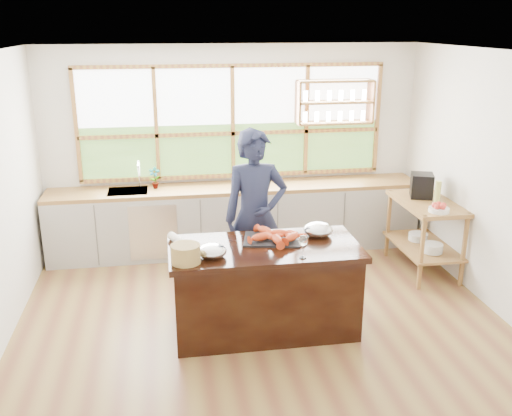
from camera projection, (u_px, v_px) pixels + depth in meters
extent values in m
plane|color=olive|center=(261.00, 319.00, 5.97)|extent=(5.00, 5.00, 0.00)
cube|color=silver|center=(233.00, 148.00, 7.66)|extent=(5.00, 0.02, 2.70)
cube|color=silver|center=(325.00, 302.00, 3.44)|extent=(5.00, 0.02, 2.70)
cube|color=silver|center=(497.00, 184.00, 5.93)|extent=(0.02, 4.50, 2.70)
cube|color=white|center=(262.00, 52.00, 5.13)|extent=(5.00, 4.50, 0.02)
cube|color=#B08739|center=(233.00, 122.00, 7.52)|extent=(4.05, 0.06, 1.50)
cube|color=white|center=(232.00, 95.00, 7.44)|extent=(3.98, 0.01, 0.75)
cube|color=#386322|center=(233.00, 150.00, 7.66)|extent=(3.98, 0.01, 0.70)
cube|color=#B08739|center=(336.00, 81.00, 7.46)|extent=(1.00, 0.28, 0.03)
cube|color=#B08739|center=(335.00, 102.00, 7.55)|extent=(1.00, 0.28, 0.03)
cube|color=#B08739|center=(334.00, 123.00, 7.63)|extent=(1.00, 0.28, 0.03)
cube|color=#B08739|center=(298.00, 103.00, 7.47)|extent=(0.03, 0.28, 0.55)
cube|color=#B08739|center=(371.00, 101.00, 7.63)|extent=(0.03, 0.28, 0.55)
cube|color=#A7A49D|center=(237.00, 220.00, 7.66)|extent=(4.90, 0.62, 0.85)
cube|color=silver|center=(153.00, 232.00, 7.19)|extent=(0.60, 0.01, 0.72)
cube|color=olive|center=(236.00, 188.00, 7.52)|extent=(4.90, 0.62, 0.05)
cube|color=silver|center=(128.00, 197.00, 7.32)|extent=(0.50, 0.42, 0.16)
cube|color=olive|center=(464.00, 250.00, 6.58)|extent=(0.04, 0.04, 0.90)
cube|color=olive|center=(426.00, 222.00, 7.52)|extent=(0.04, 0.04, 0.90)
cube|color=olive|center=(422.00, 253.00, 6.50)|extent=(0.04, 0.04, 0.90)
cube|color=olive|center=(388.00, 224.00, 7.44)|extent=(0.04, 0.04, 0.90)
cube|color=olive|center=(423.00, 246.00, 7.05)|extent=(0.62, 1.10, 0.03)
cube|color=olive|center=(427.00, 203.00, 6.88)|extent=(0.62, 1.10, 0.05)
cylinder|color=silver|center=(432.00, 248.00, 6.79)|extent=(0.24, 0.24, 0.11)
cylinder|color=silver|center=(418.00, 237.00, 7.17)|extent=(0.24, 0.24, 0.09)
cube|color=black|center=(264.00, 291.00, 5.65)|extent=(1.77, 0.82, 0.84)
cube|color=black|center=(265.00, 249.00, 5.51)|extent=(1.85, 0.90, 0.06)
imported|color=#1A1E36|center=(255.00, 217.00, 6.16)|extent=(0.72, 0.49, 1.91)
imported|color=slate|center=(155.00, 178.00, 7.36)|extent=(0.16, 0.12, 0.28)
cube|color=green|center=(251.00, 185.00, 7.54)|extent=(0.42, 0.33, 0.01)
cube|color=black|center=(422.00, 185.00, 7.00)|extent=(0.34, 0.35, 0.29)
cylinder|color=#B8C158|center=(438.00, 193.00, 6.70)|extent=(0.08, 0.08, 0.29)
cylinder|color=silver|center=(439.00, 210.00, 6.48)|extent=(0.23, 0.23, 0.05)
sphere|color=red|center=(443.00, 205.00, 6.47)|extent=(0.07, 0.07, 0.07)
sphere|color=red|center=(439.00, 204.00, 6.51)|extent=(0.07, 0.07, 0.07)
sphere|color=red|center=(435.00, 205.00, 6.48)|extent=(0.07, 0.07, 0.07)
sphere|color=red|center=(437.00, 207.00, 6.43)|extent=(0.07, 0.07, 0.07)
sphere|color=red|center=(443.00, 207.00, 6.42)|extent=(0.07, 0.07, 0.07)
cube|color=black|center=(272.00, 239.00, 5.65)|extent=(0.62, 0.50, 0.02)
ellipsoid|color=#D94F13|center=(261.00, 237.00, 5.56)|extent=(0.23, 0.15, 0.08)
ellipsoid|color=#D94F13|center=(280.00, 234.00, 5.66)|extent=(0.23, 0.14, 0.08)
ellipsoid|color=#D94F13|center=(292.00, 237.00, 5.56)|extent=(0.21, 0.21, 0.08)
ellipsoid|color=#D94F13|center=(265.00, 231.00, 5.74)|extent=(0.18, 0.23, 0.08)
ellipsoid|color=#D94F13|center=(277.00, 240.00, 5.50)|extent=(0.11, 0.22, 0.08)
ellipsoid|color=silver|center=(212.00, 251.00, 5.23)|extent=(0.27, 0.27, 0.13)
ellipsoid|color=silver|center=(318.00, 230.00, 5.76)|extent=(0.30, 0.30, 0.14)
cylinder|color=white|center=(303.00, 258.00, 5.22)|extent=(0.06, 0.06, 0.01)
cylinder|color=white|center=(303.00, 251.00, 5.20)|extent=(0.01, 0.01, 0.13)
ellipsoid|color=white|center=(303.00, 241.00, 5.17)|extent=(0.08, 0.08, 0.10)
cylinder|color=#A18949|center=(186.00, 254.00, 5.10)|extent=(0.27, 0.27, 0.17)
cylinder|color=white|center=(178.00, 240.00, 5.55)|extent=(0.20, 0.31, 0.08)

